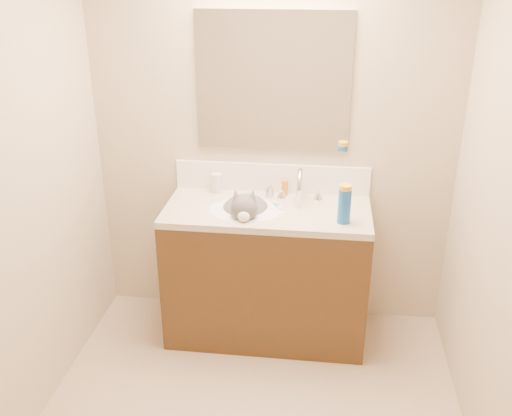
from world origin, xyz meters
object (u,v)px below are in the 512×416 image
(basin, at_px, (246,220))
(cat, at_px, (246,213))
(amber_bottle, at_px, (285,188))
(spray_can, at_px, (344,206))
(pill_bottle, at_px, (217,183))
(faucet, at_px, (300,187))
(silver_jar, at_px, (269,192))
(vanity_cabinet, at_px, (267,275))

(basin, height_order, cat, cat)
(cat, bearing_deg, amber_bottle, 41.78)
(spray_can, bearing_deg, amber_bottle, 134.97)
(basin, height_order, amber_bottle, amber_bottle)
(basin, bearing_deg, pill_bottle, 132.37)
(faucet, distance_m, silver_jar, 0.20)
(cat, relative_size, pill_bottle, 3.50)
(vanity_cabinet, xyz_separation_m, amber_bottle, (0.09, 0.21, 0.50))
(basin, bearing_deg, spray_can, -11.01)
(basin, xyz_separation_m, spray_can, (0.56, -0.11, 0.17))
(basin, height_order, spray_can, spray_can)
(vanity_cabinet, distance_m, basin, 0.40)
(faucet, height_order, silver_jar, faucet)
(faucet, relative_size, cat, 0.66)
(pill_bottle, relative_size, silver_jar, 2.07)
(faucet, bearing_deg, spray_can, -46.99)
(amber_bottle, height_order, spray_can, spray_can)
(faucet, relative_size, silver_jar, 4.81)
(basin, relative_size, cat, 1.06)
(pill_bottle, xyz_separation_m, spray_can, (0.78, -0.35, 0.04))
(vanity_cabinet, xyz_separation_m, basin, (-0.12, -0.03, 0.38))
(amber_bottle, bearing_deg, vanity_cabinet, -112.09)
(basin, bearing_deg, cat, 115.48)
(vanity_cabinet, xyz_separation_m, faucet, (0.18, 0.14, 0.54))
(vanity_cabinet, height_order, cat, cat)
(vanity_cabinet, height_order, basin, basin)
(vanity_cabinet, height_order, pill_bottle, pill_bottle)
(vanity_cabinet, relative_size, faucet, 4.29)
(vanity_cabinet, bearing_deg, spray_can, -17.57)
(cat, bearing_deg, faucet, 21.26)
(vanity_cabinet, distance_m, pill_bottle, 0.65)
(cat, bearing_deg, basin, -70.22)
(vanity_cabinet, relative_size, amber_bottle, 12.37)
(vanity_cabinet, bearing_deg, cat, -171.67)
(vanity_cabinet, distance_m, faucet, 0.58)
(pill_bottle, bearing_deg, silver_jar, -5.02)
(faucet, xyz_separation_m, cat, (-0.31, -0.16, -0.11))
(vanity_cabinet, relative_size, cat, 2.84)
(cat, distance_m, spray_can, 0.59)
(amber_bottle, xyz_separation_m, spray_can, (0.35, -0.35, 0.05))
(pill_bottle, relative_size, amber_bottle, 1.25)
(faucet, height_order, amber_bottle, faucet)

